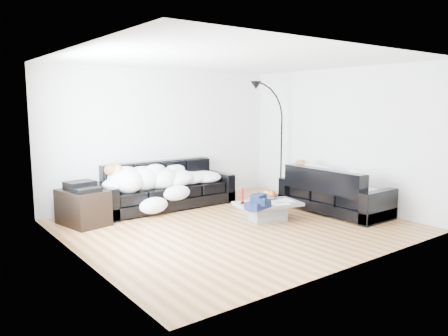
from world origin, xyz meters
TOP-DOWN VIEW (x-y plane):
  - ground at (0.00, 0.00)m, footprint 5.00×5.00m
  - wall_back at (0.00, 2.25)m, footprint 5.00×0.02m
  - wall_left at (-2.50, 0.00)m, footprint 0.02×4.50m
  - wall_right at (2.50, 0.00)m, footprint 0.02×4.50m
  - ceiling at (0.00, 0.00)m, footprint 5.00×5.00m
  - sofa_back at (-0.27, 1.75)m, footprint 2.60×0.90m
  - sofa_right at (1.99, -0.36)m, footprint 0.86×2.00m
  - sleeper_back at (-0.27, 1.70)m, footprint 2.20×0.76m
  - sleeper_right at (1.99, -0.36)m, footprint 0.73×1.72m
  - teal_cushion at (1.93, 0.26)m, footprint 0.42×0.38m
  - coffee_table at (0.63, -0.08)m, footprint 1.17×0.84m
  - fruit_bowl at (0.79, 0.07)m, footprint 0.29×0.29m
  - wine_glass_a at (0.43, -0.01)m, footprint 0.08×0.08m
  - wine_glass_b at (0.34, -0.07)m, footprint 0.09×0.09m
  - wine_glass_c at (0.55, -0.13)m, footprint 0.08×0.08m
  - candle_left at (0.22, 0.10)m, footprint 0.06×0.06m
  - candle_right at (0.27, 0.13)m, footprint 0.05×0.05m
  - newspaper_a at (0.87, -0.15)m, footprint 0.43×0.36m
  - newspaper_b at (0.71, -0.30)m, footprint 0.31×0.26m
  - navy_jacket at (0.21, -0.28)m, footprint 0.46×0.43m
  - shoes at (1.92, 0.34)m, footprint 0.53×0.43m
  - av_cabinet at (-1.93, 1.53)m, footprint 0.72×0.92m
  - stereo at (-1.93, 1.53)m, footprint 0.48×0.40m
  - floor_lamp at (2.18, 1.21)m, footprint 0.77×0.34m

SIDE VIEW (x-z plane):
  - ground at x=0.00m, z-range 0.00..0.00m
  - shoes at x=1.92m, z-range 0.00..0.11m
  - coffee_table at x=0.63m, z-range 0.00..0.31m
  - av_cabinet at x=-1.93m, z-range 0.00..0.57m
  - newspaper_b at x=0.71m, z-range 0.31..0.32m
  - newspaper_a at x=0.87m, z-range 0.31..0.32m
  - wine_glass_a at x=0.43m, z-range 0.31..0.47m
  - wine_glass_c at x=0.55m, z-range 0.31..0.48m
  - fruit_bowl at x=0.79m, z-range 0.31..0.48m
  - wine_glass_b at x=0.34m, z-range 0.31..0.50m
  - sofa_right at x=1.99m, z-range 0.00..0.81m
  - sofa_back at x=-0.27m, z-range 0.00..0.85m
  - candle_right at x=0.27m, z-range 0.31..0.55m
  - candle_left at x=0.22m, z-range 0.31..0.58m
  - navy_jacket at x=0.21m, z-range 0.39..0.57m
  - sleeper_right at x=1.99m, z-range 0.42..0.84m
  - stereo at x=-1.93m, z-range 0.57..0.70m
  - sleeper_back at x=-0.27m, z-range 0.42..0.86m
  - teal_cushion at x=1.93m, z-range 0.62..0.82m
  - floor_lamp at x=2.18m, z-range 0.00..2.09m
  - wall_back at x=0.00m, z-range 0.00..2.60m
  - wall_left at x=-2.50m, z-range 0.00..2.60m
  - wall_right at x=2.50m, z-range 0.00..2.60m
  - ceiling at x=0.00m, z-range 2.60..2.60m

